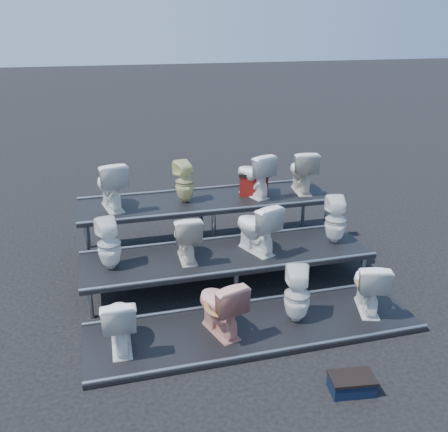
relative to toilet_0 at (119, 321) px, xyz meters
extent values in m
plane|color=black|center=(1.65, 1.30, -0.41)|extent=(80.00, 80.00, 0.00)
cube|color=black|center=(1.65, 0.00, -0.38)|extent=(4.20, 1.20, 0.06)
cube|color=black|center=(1.65, 1.30, -0.18)|extent=(4.20, 1.20, 0.46)
cube|color=black|center=(1.65, 2.60, 0.02)|extent=(4.20, 1.20, 0.86)
imported|color=white|center=(0.00, 0.00, 0.00)|extent=(0.41, 0.70, 0.71)
imported|color=tan|center=(1.21, 0.00, 0.02)|extent=(0.61, 0.82, 0.75)
imported|color=white|center=(2.22, 0.00, 0.01)|extent=(0.42, 0.42, 0.73)
imported|color=white|center=(3.23, 0.00, 0.01)|extent=(0.60, 0.80, 0.73)
imported|color=white|center=(-0.01, 1.30, 0.40)|extent=(0.38, 0.38, 0.71)
imported|color=silver|center=(1.05, 1.30, 0.39)|extent=(0.41, 0.69, 0.69)
imported|color=white|center=(2.09, 1.30, 0.43)|extent=(0.66, 0.85, 0.77)
imported|color=white|center=(3.37, 1.30, 0.41)|extent=(0.39, 0.39, 0.72)
imported|color=white|center=(0.11, 2.60, 0.83)|extent=(0.57, 0.83, 0.78)
imported|color=beige|center=(1.29, 2.60, 0.79)|extent=(0.38, 0.38, 0.69)
imported|color=white|center=(2.47, 2.60, 0.82)|extent=(0.64, 0.83, 0.75)
imported|color=silver|center=(3.35, 2.60, 0.82)|extent=(0.51, 0.78, 0.75)
cube|color=maroon|center=(2.51, 2.69, 0.62)|extent=(0.58, 0.53, 0.35)
cube|color=black|center=(2.29, -1.33, -0.33)|extent=(0.48, 0.33, 0.16)
camera|label=1|loc=(-0.09, -5.07, 3.24)|focal=40.00mm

